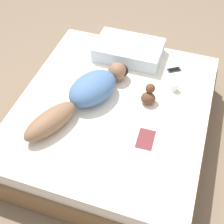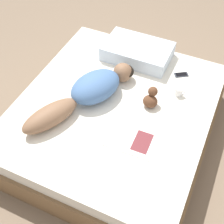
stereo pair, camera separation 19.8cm
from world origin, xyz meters
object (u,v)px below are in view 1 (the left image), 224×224
Objects in this scene: person at (86,94)px; coffee_mug at (175,87)px; open_magazine at (134,137)px; cell_phone at (174,70)px.

coffee_mug is at bearing 53.81° from person.
open_magazine is 0.70m from coffee_mug.
person is 11.62× the size of coffee_mug.
cell_phone is at bearing 78.39° from open_magazine.
person reaches higher than coffee_mug.
cell_phone is at bearing 69.88° from person.
person is 0.99m from cell_phone.
coffee_mug reaches higher than open_magazine.
coffee_mug is (0.74, 0.41, -0.06)m from person.
coffee_mug is 0.29m from cell_phone.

